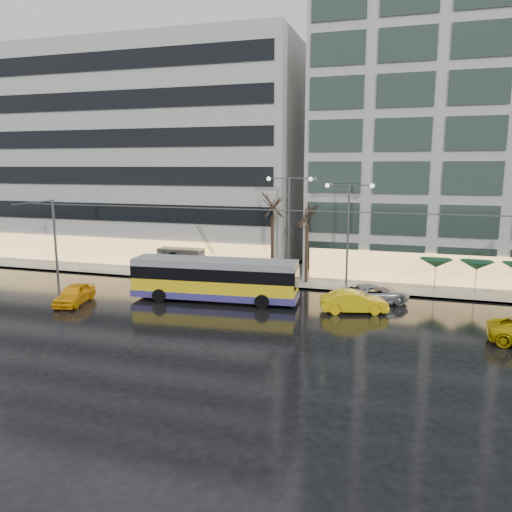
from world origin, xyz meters
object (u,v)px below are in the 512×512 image
at_px(trolleybus, 215,281).
at_px(taxi_a, 74,294).
at_px(bus_shelter, 178,255).
at_px(street_lamp_near, 289,215).

height_order(trolleybus, taxi_a, trolleybus).
distance_m(bus_shelter, street_lamp_near, 11.14).
bearing_deg(bus_shelter, street_lamp_near, 0.63).
bearing_deg(street_lamp_near, bus_shelter, -179.37).
distance_m(trolleybus, bus_shelter, 9.48).
relative_size(trolleybus, bus_shelter, 3.02).
distance_m(trolleybus, street_lamp_near, 9.31).
distance_m(bus_shelter, taxi_a, 11.34).
distance_m(street_lamp_near, taxi_a, 18.26).
xyz_separation_m(trolleybus, bus_shelter, (-6.36, 7.03, 0.39)).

